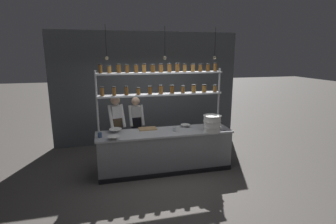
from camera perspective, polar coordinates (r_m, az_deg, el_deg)
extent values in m
plane|color=#5B5651|center=(6.19, -0.72, -12.38)|extent=(40.00, 40.00, 0.00)
cube|color=#4C5156|center=(7.74, -4.39, 5.17)|extent=(5.42, 0.12, 3.22)
cube|color=gray|center=(6.02, -0.73, -8.59)|extent=(2.96, 0.72, 0.88)
cube|color=#B7BABF|center=(5.87, -0.74, -4.40)|extent=(3.02, 0.76, 0.04)
cube|color=black|center=(5.85, 0.14, -13.42)|extent=(2.96, 0.03, 0.10)
cylinder|color=#B7BABF|center=(5.98, -14.96, -2.19)|extent=(0.04, 0.04, 2.27)
cylinder|color=#B7BABF|center=(6.57, 10.79, -0.65)|extent=(0.04, 0.04, 2.27)
cube|color=#B7BABF|center=(6.00, -1.49, 3.84)|extent=(2.86, 0.28, 0.04)
cylinder|color=brown|center=(5.84, -14.14, 4.27)|extent=(0.09, 0.09, 0.18)
cylinder|color=black|center=(5.83, -14.19, 5.23)|extent=(0.09, 0.09, 0.02)
cylinder|color=brown|center=(5.85, -11.66, 4.40)|extent=(0.08, 0.08, 0.18)
cylinder|color=black|center=(5.83, -11.70, 5.36)|extent=(0.08, 0.08, 0.02)
cylinder|color=#513314|center=(5.86, -9.03, 4.54)|extent=(0.09, 0.09, 0.18)
cylinder|color=black|center=(5.85, -9.06, 5.50)|extent=(0.09, 0.09, 0.02)
cylinder|color=brown|center=(5.90, -6.45, 4.47)|extent=(0.09, 0.09, 0.14)
cylinder|color=black|center=(5.88, -6.47, 5.25)|extent=(0.09, 0.09, 0.02)
cylinder|color=#513314|center=(5.93, -3.94, 4.69)|extent=(0.09, 0.09, 0.16)
cylinder|color=black|center=(5.92, -3.95, 5.56)|extent=(0.10, 0.10, 0.02)
cylinder|color=brown|center=(5.98, -1.56, 4.85)|extent=(0.10, 0.10, 0.18)
cylinder|color=black|center=(5.97, -1.57, 5.78)|extent=(0.10, 0.10, 0.02)
cylinder|color=#513314|center=(6.04, 0.88, 4.89)|extent=(0.10, 0.10, 0.17)
cylinder|color=black|center=(6.03, 0.89, 5.78)|extent=(0.10, 0.10, 0.02)
cylinder|color=brown|center=(6.12, 3.26, 4.87)|extent=(0.09, 0.09, 0.15)
cylinder|color=black|center=(6.11, 3.27, 5.64)|extent=(0.09, 0.09, 0.02)
cylinder|color=brown|center=(6.20, 5.61, 5.03)|extent=(0.10, 0.10, 0.17)
cylinder|color=black|center=(6.19, 5.63, 5.88)|extent=(0.10, 0.10, 0.02)
cylinder|color=brown|center=(6.29, 7.88, 5.04)|extent=(0.10, 0.10, 0.16)
cylinder|color=black|center=(6.28, 7.90, 5.84)|extent=(0.10, 0.10, 0.02)
cylinder|color=brown|center=(6.40, 10.17, 5.02)|extent=(0.09, 0.09, 0.14)
cylinder|color=black|center=(6.39, 10.20, 5.74)|extent=(0.09, 0.09, 0.02)
cube|color=#B7BABF|center=(5.94, -1.52, 8.50)|extent=(2.86, 0.28, 0.04)
cylinder|color=brown|center=(5.79, -14.52, 9.03)|extent=(0.08, 0.08, 0.17)
cylinder|color=black|center=(5.79, -14.57, 9.98)|extent=(0.08, 0.08, 0.02)
cylinder|color=brown|center=(5.80, -12.67, 8.98)|extent=(0.09, 0.09, 0.14)
cylinder|color=black|center=(5.79, -12.71, 9.79)|extent=(0.09, 0.09, 0.02)
cylinder|color=#513314|center=(5.80, -10.68, 9.21)|extent=(0.09, 0.09, 0.17)
cylinder|color=black|center=(5.80, -10.72, 10.15)|extent=(0.09, 0.09, 0.02)
cylinder|color=#513314|center=(5.82, -8.89, 9.23)|extent=(0.08, 0.08, 0.16)
cylinder|color=black|center=(5.81, -8.92, 10.12)|extent=(0.08, 0.08, 0.02)
cylinder|color=brown|center=(5.84, -6.93, 9.29)|extent=(0.09, 0.09, 0.16)
cylinder|color=black|center=(5.84, -6.95, 10.17)|extent=(0.09, 0.09, 0.02)
cylinder|color=brown|center=(5.86, -5.22, 9.39)|extent=(0.09, 0.09, 0.17)
cylinder|color=black|center=(5.86, -5.24, 10.30)|extent=(0.09, 0.09, 0.02)
cylinder|color=#513314|center=(5.90, -3.32, 9.39)|extent=(0.10, 0.10, 0.16)
cylinder|color=black|center=(5.89, -3.33, 10.24)|extent=(0.10, 0.10, 0.02)
cylinder|color=brown|center=(5.93, -1.56, 9.45)|extent=(0.10, 0.10, 0.16)
cylinder|color=black|center=(5.93, -1.56, 10.33)|extent=(0.10, 0.10, 0.02)
cylinder|color=brown|center=(5.98, 0.30, 9.52)|extent=(0.09, 0.09, 0.17)
cylinder|color=black|center=(5.98, 0.30, 10.43)|extent=(0.09, 0.09, 0.02)
cylinder|color=brown|center=(6.03, 2.05, 9.57)|extent=(0.09, 0.09, 0.18)
cylinder|color=black|center=(6.02, 2.06, 10.51)|extent=(0.10, 0.10, 0.02)
cylinder|color=brown|center=(6.08, 3.66, 9.49)|extent=(0.08, 0.08, 0.16)
cylinder|color=black|center=(6.08, 3.68, 10.32)|extent=(0.08, 0.08, 0.02)
cylinder|color=brown|center=(6.14, 5.46, 9.48)|extent=(0.09, 0.09, 0.16)
cylinder|color=black|center=(6.14, 5.48, 10.30)|extent=(0.09, 0.09, 0.02)
cylinder|color=brown|center=(6.21, 7.05, 9.45)|extent=(0.08, 0.08, 0.15)
cylinder|color=black|center=(6.20, 7.07, 10.23)|extent=(0.09, 0.09, 0.02)
cylinder|color=#513314|center=(6.28, 8.71, 9.46)|extent=(0.09, 0.09, 0.15)
cylinder|color=black|center=(6.27, 8.74, 10.24)|extent=(0.09, 0.09, 0.02)
cylinder|color=brown|center=(6.35, 10.24, 9.54)|extent=(0.08, 0.08, 0.18)
cylinder|color=black|center=(6.35, 10.28, 10.43)|extent=(0.09, 0.09, 0.02)
cylinder|color=black|center=(6.39, -11.62, -7.91)|extent=(0.11, 0.11, 0.81)
cylinder|color=black|center=(6.44, -10.27, -7.69)|extent=(0.11, 0.11, 0.81)
cube|color=#473828|center=(6.23, -11.17, -2.79)|extent=(0.26, 0.23, 0.35)
cube|color=white|center=(6.16, -11.29, 0.07)|extent=(0.26, 0.24, 0.29)
sphere|color=tan|center=(6.10, -11.40, 2.54)|extent=(0.21, 0.21, 0.21)
cylinder|color=white|center=(6.08, -12.35, -1.09)|extent=(0.14, 0.26, 0.53)
cylinder|color=white|center=(6.17, -9.80, -0.77)|extent=(0.14, 0.26, 0.53)
cylinder|color=black|center=(6.69, -7.49, -7.00)|extent=(0.11, 0.11, 0.76)
cylinder|color=black|center=(6.72, -6.14, -6.87)|extent=(0.11, 0.11, 0.76)
cube|color=black|center=(6.54, -6.94, -2.43)|extent=(0.23, 0.19, 0.33)
cube|color=white|center=(6.47, -7.01, 0.14)|extent=(0.23, 0.20, 0.27)
sphere|color=tan|center=(6.42, -7.08, 2.37)|extent=(0.20, 0.20, 0.20)
cylinder|color=white|center=(6.41, -8.15, -0.85)|extent=(0.09, 0.24, 0.50)
cylinder|color=white|center=(6.46, -5.62, -0.66)|extent=(0.09, 0.24, 0.50)
cylinder|color=white|center=(5.90, 9.52, -3.71)|extent=(0.37, 0.37, 0.11)
cylinder|color=silver|center=(5.89, 9.54, -3.14)|extent=(0.39, 0.39, 0.01)
cylinder|color=white|center=(5.87, 9.57, -2.56)|extent=(0.37, 0.37, 0.11)
cylinder|color=silver|center=(5.85, 9.59, -1.98)|extent=(0.39, 0.39, 0.01)
cylinder|color=white|center=(5.84, 9.61, -1.40)|extent=(0.37, 0.37, 0.11)
cylinder|color=silver|center=(5.82, 9.63, -0.81)|extent=(0.39, 0.39, 0.01)
cube|color=#A88456|center=(6.03, -4.48, -3.64)|extent=(0.40, 0.26, 0.02)
cylinder|color=white|center=(5.90, -11.34, -4.29)|extent=(0.13, 0.13, 0.01)
cone|color=white|center=(5.89, -11.35, -3.98)|extent=(0.28, 0.28, 0.08)
cylinder|color=silver|center=(6.21, 3.79, -3.21)|extent=(0.10, 0.10, 0.01)
cone|color=silver|center=(6.20, 3.79, -2.99)|extent=(0.23, 0.23, 0.06)
cylinder|color=silver|center=(5.43, -11.70, -5.82)|extent=(0.11, 0.11, 0.01)
cone|color=silver|center=(5.42, -11.72, -5.54)|extent=(0.25, 0.25, 0.07)
cylinder|color=#334C70|center=(5.61, -14.62, -4.88)|extent=(0.08, 0.08, 0.10)
cylinder|color=#B2B7BC|center=(5.86, 1.33, -3.75)|extent=(0.08, 0.08, 0.09)
cylinder|color=black|center=(5.46, -13.37, 14.72)|extent=(0.01, 0.01, 0.64)
sphere|color=#F9E5B2|center=(5.45, -13.20, 11.34)|extent=(0.07, 0.07, 0.07)
cylinder|color=black|center=(5.61, -0.69, 14.99)|extent=(0.01, 0.01, 0.64)
sphere|color=#F9E5B2|center=(5.61, -0.68, 11.70)|extent=(0.07, 0.07, 0.07)
cylinder|color=black|center=(5.97, 10.24, 14.66)|extent=(0.01, 0.01, 0.64)
sphere|color=#F9E5B2|center=(5.97, 10.11, 11.57)|extent=(0.07, 0.07, 0.07)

